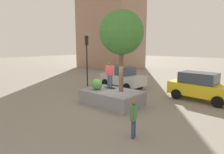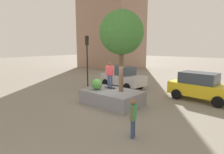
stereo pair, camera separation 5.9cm
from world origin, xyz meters
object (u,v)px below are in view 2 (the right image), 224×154
(skateboarder, at_px, (110,73))
(traffic_light_median, at_px, (87,52))
(taxi_cab, at_px, (200,86))
(planter_ledge, at_px, (112,97))
(passerby_with_bag, at_px, (133,115))
(skateboard, at_px, (110,88))
(plaza_tree, at_px, (121,33))
(sedan_parked, at_px, (122,77))

(skateboarder, bearing_deg, traffic_light_median, 153.29)
(taxi_cab, distance_m, traffic_light_median, 9.94)
(planter_ledge, bearing_deg, taxi_cab, 47.65)
(taxi_cab, xyz_separation_m, passerby_with_bag, (-0.53, -7.60, -0.03))
(skateboarder, bearing_deg, taxi_cab, 41.74)
(traffic_light_median, xyz_separation_m, passerby_with_bag, (9.01, -5.86, -2.22))
(skateboarder, distance_m, taxi_cab, 6.35)
(skateboard, relative_size, traffic_light_median, 0.18)
(planter_ledge, distance_m, traffic_light_median, 6.66)
(skateboarder, relative_size, traffic_light_median, 0.38)
(passerby_with_bag, bearing_deg, plaza_tree, 133.45)
(sedan_parked, relative_size, passerby_with_bag, 2.64)
(passerby_with_bag, bearing_deg, skateboarder, 140.53)
(planter_ledge, distance_m, taxi_cab, 6.22)
(plaza_tree, distance_m, taxi_cab, 6.68)
(plaza_tree, relative_size, sedan_parked, 1.15)
(planter_ledge, height_order, taxi_cab, taxi_cab)
(plaza_tree, bearing_deg, planter_ledge, -158.31)
(skateboard, height_order, traffic_light_median, traffic_light_median)
(skateboarder, xyz_separation_m, traffic_light_median, (-4.85, 2.44, 1.21))
(planter_ledge, relative_size, passerby_with_bag, 2.24)
(skateboard, bearing_deg, sedan_parked, 116.19)
(sedan_parked, bearing_deg, traffic_light_median, -150.97)
(plaza_tree, height_order, taxi_cab, plaza_tree)
(planter_ledge, height_order, passerby_with_bag, passerby_with_bag)
(sedan_parked, bearing_deg, skateboard, -63.81)
(planter_ledge, relative_size, plaza_tree, 0.74)
(skateboard, distance_m, sedan_parked, 4.50)
(skateboarder, height_order, taxi_cab, skateboarder)
(skateboard, bearing_deg, planter_ledge, -37.85)
(taxi_cab, bearing_deg, skateboard, -138.26)
(plaza_tree, height_order, traffic_light_median, plaza_tree)
(sedan_parked, xyz_separation_m, traffic_light_median, (-2.87, -1.59, 2.19))
(sedan_parked, height_order, taxi_cab, sedan_parked)
(skateboard, height_order, taxi_cab, taxi_cab)
(skateboard, xyz_separation_m, sedan_parked, (-1.98, 4.03, 0.05))
(taxi_cab, relative_size, passerby_with_bag, 2.60)
(skateboarder, height_order, passerby_with_bag, skateboarder)
(planter_ledge, relative_size, taxi_cab, 0.86)
(skateboard, height_order, passerby_with_bag, passerby_with_bag)
(plaza_tree, bearing_deg, taxi_cab, 50.35)
(skateboard, xyz_separation_m, passerby_with_bag, (4.15, -3.42, 0.02))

